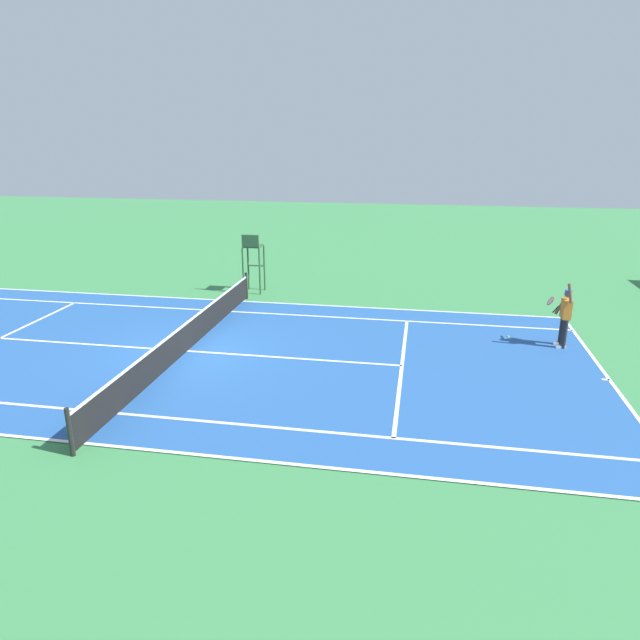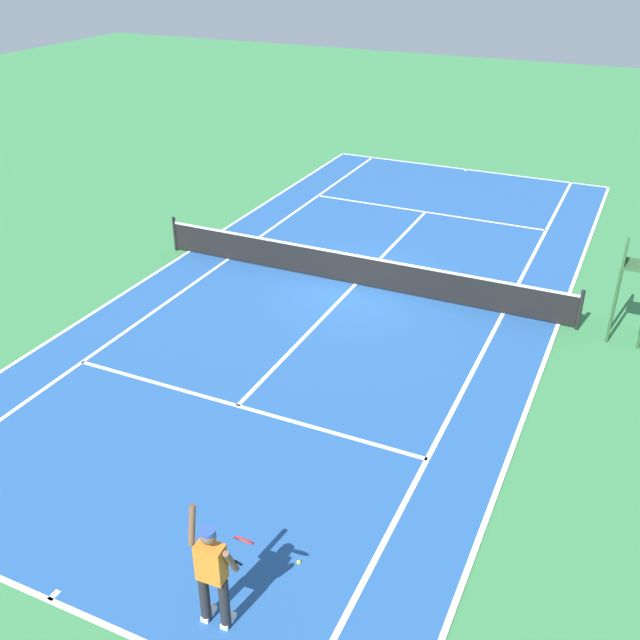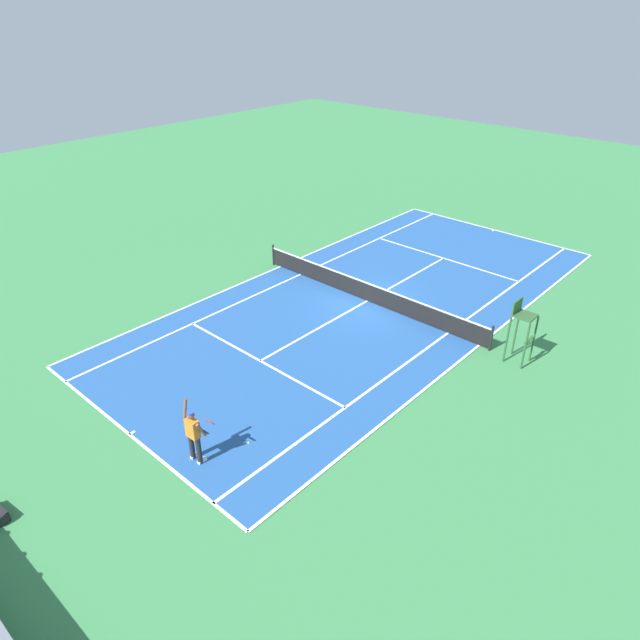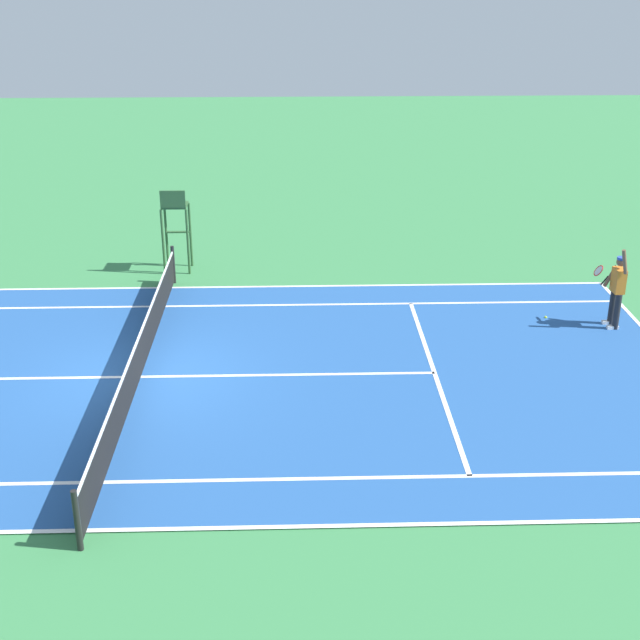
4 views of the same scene
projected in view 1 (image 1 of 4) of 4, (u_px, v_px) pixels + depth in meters
ground_plane at (188, 352)px, 17.17m from camera, size 80.00×80.00×0.00m
court at (188, 351)px, 17.17m from camera, size 11.08×23.88×0.03m
net at (187, 336)px, 17.01m from camera, size 11.98×0.10×1.07m
tennis_player at (565, 316)px, 17.29m from camera, size 0.76×0.65×2.08m
tennis_ball at (508, 337)px, 18.37m from camera, size 0.07×0.07×0.07m
umpire_chair at (253, 255)px, 23.21m from camera, size 0.77×0.77×2.44m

